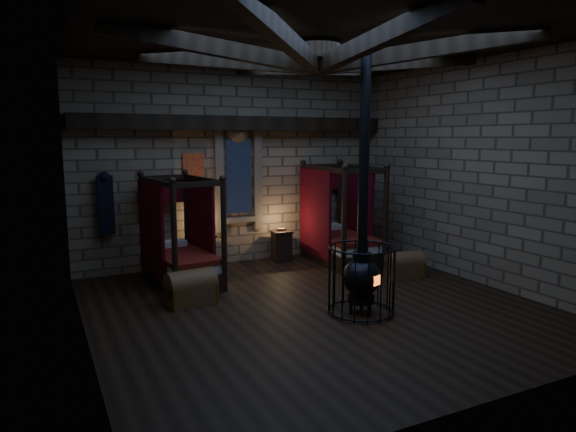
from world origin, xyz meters
name	(u,v)px	position (x,y,z in m)	size (l,w,h in m)	color
room	(314,73)	(0.00, 0.09, 3.74)	(7.02, 7.02, 4.29)	black
bed_left	(181,257)	(-1.61, 2.38, 0.50)	(1.20, 2.01, 2.01)	black
bed_right	(340,239)	(1.98, 2.44, 0.53)	(1.19, 2.10, 2.14)	black
trunk_left	(191,288)	(-1.79, 1.06, 0.26)	(0.85, 0.60, 0.59)	brown
trunk_right	(405,265)	(2.50, 0.82, 0.23)	(0.78, 0.58, 0.52)	brown
nightstand_left	(204,252)	(-0.93, 3.06, 0.39)	(0.56, 0.54, 0.93)	black
nightstand_right	(281,246)	(0.85, 3.07, 0.35)	(0.47, 0.45, 0.75)	black
stove	(361,274)	(0.49, -0.60, 0.64)	(1.05, 1.05, 4.05)	black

